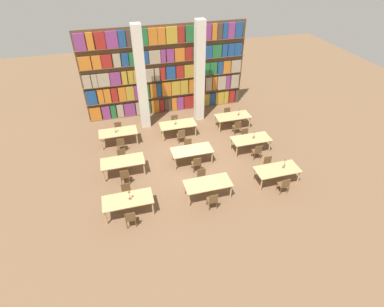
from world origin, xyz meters
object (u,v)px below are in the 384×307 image
(desk_lamp_0, at_px, (129,194))
(chair_6, at_px, (125,176))
(chair_0, at_px, (130,218))
(reading_table_5, at_px, (251,140))
(chair_17, at_px, (228,114))
(chair_11, at_px, (245,136))
(reading_table_3, at_px, (123,162))
(desk_lamp_4, at_px, (175,120))
(reading_table_4, at_px, (192,151))
(reading_table_1, at_px, (208,184))
(chair_12, at_px, (121,144))
(desk_lamp_1, at_px, (285,162))
(reading_table_8, at_px, (233,117))
(desk_lamp_2, at_px, (254,134))
(reading_table_0, at_px, (128,201))
(chair_3, at_px, (202,177))
(chair_8, at_px, (197,163))
(chair_13, at_px, (118,129))
(chair_5, at_px, (268,164))
(pillar_center, at_px, (199,73))
(desk_lamp_5, at_px, (239,110))
(chair_1, at_px, (127,192))
(reading_table_7, at_px, (178,125))
(chair_10, at_px, (257,151))
(chair_4, at_px, (284,185))
(chair_9, at_px, (189,146))
(chair_2, at_px, (213,200))
(chair_14, at_px, (181,135))
(reading_table_2, at_px, (277,170))
(chair_7, at_px, (122,157))
(chair_16, at_px, (237,127))
(desk_lamp_3, at_px, (115,127))
(chair_15, at_px, (175,122))
(reading_table_6, at_px, (118,133))

(desk_lamp_0, bearing_deg, chair_6, 92.64)
(chair_0, bearing_deg, reading_table_5, 27.41)
(chair_17, bearing_deg, chair_11, 91.66)
(reading_table_3, xyz_separation_m, desk_lamp_4, (3.25, 2.68, 0.35))
(reading_table_4, bearing_deg, reading_table_1, -89.80)
(desk_lamp_4, bearing_deg, chair_12, -167.64)
(desk_lamp_1, xyz_separation_m, reading_table_8, (-0.46, 5.23, -0.42))
(reading_table_3, relative_size, desk_lamp_2, 5.08)
(reading_table_0, height_order, chair_17, chair_17)
(chair_3, height_order, chair_8, same)
(chair_3, xyz_separation_m, chair_13, (-3.45, 5.37, 0.00))
(chair_5, xyz_separation_m, reading_table_4, (-3.43, 1.80, 0.23))
(reading_table_0, height_order, desk_lamp_2, desk_lamp_2)
(pillar_center, distance_m, reading_table_0, 9.01)
(desk_lamp_4, height_order, chair_17, desk_lamp_4)
(reading_table_3, height_order, chair_11, chair_11)
(chair_0, distance_m, desk_lamp_5, 9.49)
(chair_17, bearing_deg, reading_table_1, 61.55)
(chair_1, bearing_deg, reading_table_7, -126.87)
(desk_lamp_0, relative_size, desk_lamp_4, 1.11)
(chair_11, bearing_deg, desk_lamp_5, -99.67)
(chair_10, bearing_deg, reading_table_0, -163.61)
(chair_8, bearing_deg, desk_lamp_0, -151.17)
(chair_12, bearing_deg, chair_6, -90.82)
(chair_4, height_order, chair_6, same)
(desk_lamp_5, bearing_deg, chair_0, -139.59)
(pillar_center, xyz_separation_m, chair_3, (-1.69, -6.17, -2.53))
(chair_8, height_order, chair_9, same)
(chair_2, bearing_deg, pillar_center, 77.67)
(chair_11, bearing_deg, chair_9, 2.31)
(chair_1, relative_size, chair_14, 1.00)
(chair_4, bearing_deg, desk_lamp_0, 174.41)
(reading_table_2, bearing_deg, chair_6, 165.40)
(chair_10, xyz_separation_m, chair_17, (-0.07, 4.11, 0.00))
(chair_7, xyz_separation_m, reading_table_7, (3.40, 1.89, 0.23))
(chair_1, height_order, desk_lamp_0, desk_lamp_0)
(reading_table_4, relative_size, chair_16, 2.39)
(chair_1, xyz_separation_m, chair_9, (3.55, 2.66, 0.00))
(reading_table_1, relative_size, desk_lamp_5, 4.47)
(desk_lamp_2, xyz_separation_m, chair_12, (-6.96, 1.84, -0.58))
(chair_14, bearing_deg, desk_lamp_3, 166.47)
(chair_7, distance_m, chair_15, 4.31)
(chair_3, bearing_deg, reading_table_6, -52.80)
(desk_lamp_1, xyz_separation_m, chair_10, (-0.42, 1.89, -0.64))
(chair_2, height_order, chair_17, same)
(chair_10, bearing_deg, desk_lamp_5, 84.74)
(pillar_center, bearing_deg, chair_13, -171.05)
(chair_15, bearing_deg, chair_12, 23.41)
(pillar_center, height_order, chair_7, pillar_center)
(chair_12, relative_size, reading_table_8, 0.42)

